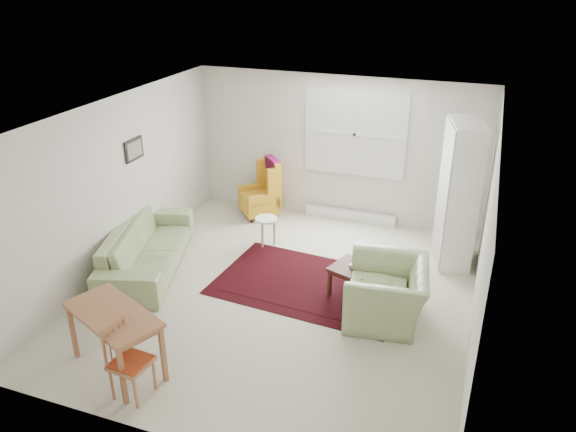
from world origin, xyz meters
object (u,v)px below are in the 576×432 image
(sofa, at_px, (146,240))
(coffee_table, at_px, (353,281))
(wingback_chair, at_px, (259,188))
(cabinet, at_px, (459,194))
(desk, at_px, (116,341))
(armchair, at_px, (387,287))
(stool, at_px, (266,231))
(desk_chair, at_px, (131,361))

(sofa, distance_m, coffee_table, 3.05)
(sofa, bearing_deg, wingback_chair, -37.07)
(cabinet, bearing_deg, desk, -143.60)
(wingback_chair, bearing_deg, armchair, 6.74)
(wingback_chair, xyz_separation_m, stool, (0.55, -1.00, -0.29))
(coffee_table, bearing_deg, stool, 149.50)
(stool, relative_size, cabinet, 0.22)
(stool, distance_m, cabinet, 3.00)
(stool, relative_size, desk_chair, 0.55)
(armchair, height_order, desk, armchair)
(sofa, relative_size, desk, 1.98)
(coffee_table, relative_size, cabinet, 0.25)
(coffee_table, distance_m, desk_chair, 3.17)
(armchair, bearing_deg, desk_chair, -51.34)
(cabinet, height_order, desk_chair, cabinet)
(coffee_table, distance_m, stool, 1.92)
(wingback_chair, height_order, cabinet, cabinet)
(armchair, relative_size, desk, 0.97)
(wingback_chair, relative_size, cabinet, 0.48)
(desk, bearing_deg, cabinet, 49.77)
(sofa, bearing_deg, stool, -64.07)
(wingback_chair, distance_m, cabinet, 3.46)
(sofa, height_order, wingback_chair, wingback_chair)
(cabinet, bearing_deg, stool, 176.48)
(wingback_chair, bearing_deg, desk, -40.94)
(stool, bearing_deg, desk, -97.16)
(sofa, relative_size, desk_chair, 2.69)
(wingback_chair, xyz_separation_m, desk, (0.13, -4.35, -0.15))
(sofa, xyz_separation_m, desk, (0.95, -2.06, -0.10))
(armchair, relative_size, wingback_chair, 1.08)
(sofa, xyz_separation_m, coffee_table, (3.02, 0.31, -0.25))
(sofa, height_order, armchair, sofa)
(armchair, distance_m, desk_chair, 3.19)
(armchair, relative_size, cabinet, 0.52)
(coffee_table, xyz_separation_m, stool, (-1.66, 0.98, 0.02))
(desk, bearing_deg, sofa, 114.64)
(coffee_table, height_order, desk, desk)
(cabinet, relative_size, desk_chair, 2.51)
(coffee_table, relative_size, desk_chair, 0.62)
(sofa, bearing_deg, coffee_table, -101.45)
(coffee_table, height_order, stool, stool)
(sofa, bearing_deg, desk_chair, -167.74)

